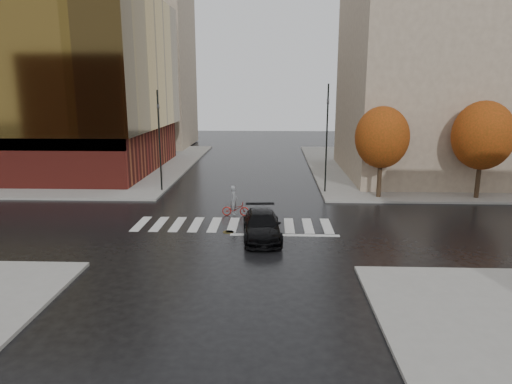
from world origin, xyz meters
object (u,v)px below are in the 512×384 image
(sedan, at_px, (262,225))
(fire_hydrant, at_px, (121,183))
(traffic_light_ne, at_px, (327,130))
(traffic_light_nw, at_px, (159,134))
(cyclist, at_px, (235,206))

(sedan, bearing_deg, fire_hydrant, 130.32)
(traffic_light_ne, distance_m, fire_hydrant, 16.62)
(traffic_light_nw, relative_size, fire_hydrant, 10.90)
(traffic_light_ne, bearing_deg, sedan, 62.23)
(fire_hydrant, bearing_deg, sedan, -45.33)
(traffic_light_nw, bearing_deg, traffic_light_ne, 97.53)
(traffic_light_nw, relative_size, traffic_light_ne, 0.94)
(traffic_light_ne, bearing_deg, cyclist, 40.73)
(cyclist, relative_size, fire_hydrant, 2.77)
(sedan, height_order, fire_hydrant, sedan)
(sedan, distance_m, traffic_light_ne, 12.42)
(sedan, height_order, traffic_light_nw, traffic_light_nw)
(fire_hydrant, bearing_deg, traffic_light_ne, -2.94)
(traffic_light_ne, bearing_deg, fire_hydrant, -7.87)
(fire_hydrant, bearing_deg, cyclist, -37.09)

